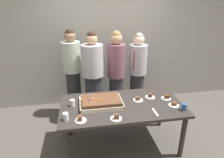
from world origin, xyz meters
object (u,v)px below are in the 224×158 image
(plated_slice_center_front, at_px, (166,97))
(plated_slice_far_left, at_px, (174,105))
(plated_slice_near_left, at_px, (150,96))
(drink_cup_far_end, at_px, (73,103))
(plated_slice_near_right, at_px, (138,99))
(plated_slice_far_right, at_px, (80,119))
(person_serving_front, at_px, (137,72))
(person_green_shirt_behind, at_px, (73,73))
(person_striped_tie_right, at_px, (116,74))
(plated_slice_center_back, at_px, (116,118))
(party_table, at_px, (122,109))
(drink_cup_middle, at_px, (184,107))
(person_far_right_suit, at_px, (93,77))
(cake_server_utensil, at_px, (155,112))
(sheet_cake, at_px, (101,102))
(drink_cup_nearest, at_px, (66,117))

(plated_slice_center_front, bearing_deg, plated_slice_far_left, -85.50)
(plated_slice_near_left, height_order, drink_cup_far_end, drink_cup_far_end)
(plated_slice_near_right, relative_size, plated_slice_far_right, 1.00)
(person_serving_front, distance_m, person_green_shirt_behind, 1.26)
(plated_slice_far_left, xyz_separation_m, person_striped_tie_right, (-0.64, 1.08, 0.12))
(person_green_shirt_behind, bearing_deg, drink_cup_far_end, -21.44)
(plated_slice_near_left, relative_size, person_striped_tie_right, 0.09)
(plated_slice_center_back, height_order, person_green_shirt_behind, person_green_shirt_behind)
(plated_slice_center_back, relative_size, person_striped_tie_right, 0.09)
(party_table, height_order, drink_cup_far_end, drink_cup_far_end)
(plated_slice_far_left, bearing_deg, drink_cup_middle, -59.81)
(person_far_right_suit, bearing_deg, plated_slice_far_right, -16.28)
(plated_slice_near_left, distance_m, person_green_shirt_behind, 1.54)
(cake_server_utensil, bearing_deg, plated_slice_far_right, -178.55)
(plated_slice_center_back, bearing_deg, person_serving_front, 63.34)
(plated_slice_far_right, height_order, plated_slice_center_back, plated_slice_center_back)
(drink_cup_far_end, bearing_deg, plated_slice_center_front, -1.06)
(party_table, xyz_separation_m, drink_cup_far_end, (-0.71, 0.08, 0.13))
(sheet_cake, distance_m, person_far_right_suit, 0.79)
(drink_cup_far_end, bearing_deg, person_green_shirt_behind, 90.31)
(plated_slice_near_right, relative_size, plated_slice_far_left, 1.00)
(sheet_cake, xyz_separation_m, drink_cup_middle, (1.12, -0.35, 0.00))
(cake_server_utensil, bearing_deg, party_table, 143.55)
(plated_slice_center_front, relative_size, person_striped_tie_right, 0.09)
(plated_slice_far_right, height_order, plated_slice_center_front, same)
(party_table, relative_size, person_serving_front, 1.11)
(person_serving_front, bearing_deg, plated_slice_center_front, 51.49)
(drink_cup_middle, bearing_deg, party_table, 159.54)
(plated_slice_center_back, height_order, drink_cup_nearest, drink_cup_nearest)
(plated_slice_center_back, bearing_deg, plated_slice_far_left, 12.26)
(plated_slice_center_back, bearing_deg, drink_cup_nearest, 171.77)
(plated_slice_near_right, relative_size, drink_cup_far_end, 1.50)
(drink_cup_far_end, height_order, cake_server_utensil, drink_cup_far_end)
(sheet_cake, height_order, drink_cup_nearest, sheet_cake)
(sheet_cake, height_order, plated_slice_near_left, sheet_cake)
(drink_cup_nearest, distance_m, drink_cup_middle, 1.60)
(plated_slice_far_right, relative_size, drink_cup_nearest, 1.50)
(sheet_cake, bearing_deg, plated_slice_near_right, 2.97)
(plated_slice_far_left, bearing_deg, person_serving_front, 99.58)
(plated_slice_near_right, distance_m, plated_slice_center_front, 0.45)
(plated_slice_far_left, bearing_deg, person_green_shirt_behind, 139.26)
(person_striped_tie_right, bearing_deg, plated_slice_near_left, 50.82)
(plated_slice_far_left, height_order, plated_slice_center_back, plated_slice_center_back)
(plated_slice_center_back, distance_m, drink_cup_middle, 0.97)
(plated_slice_center_back, xyz_separation_m, drink_cup_far_end, (-0.56, 0.44, 0.03))
(party_table, height_order, plated_slice_center_back, plated_slice_center_back)
(plated_slice_near_right, height_order, plated_slice_center_front, plated_slice_center_front)
(party_table, height_order, cake_server_utensil, cake_server_utensil)
(person_serving_front, bearing_deg, plated_slice_center_back, 14.13)
(plated_slice_center_front, xyz_separation_m, drink_cup_nearest, (-1.51, -0.32, 0.03))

